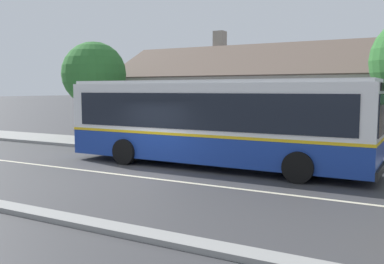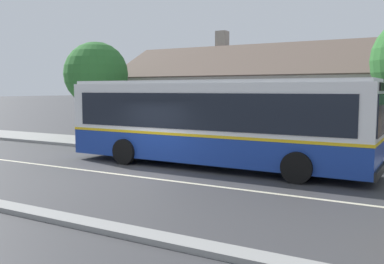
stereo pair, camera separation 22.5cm
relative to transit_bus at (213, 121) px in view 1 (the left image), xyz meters
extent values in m
plane|color=#38383A|center=(-1.75, -2.90, -1.75)|extent=(300.00, 300.00, 0.00)
cube|color=gray|center=(-1.75, 3.10, -1.67)|extent=(60.00, 3.00, 0.15)
cube|color=gray|center=(-1.75, -7.65, -1.69)|extent=(60.00, 0.50, 0.12)
cube|color=beige|center=(-1.75, -2.90, -1.75)|extent=(60.00, 0.16, 0.01)
cube|color=gray|center=(1.24, 10.48, 0.05)|extent=(22.84, 8.17, 3.60)
cube|color=brown|center=(1.24, 8.44, 2.85)|extent=(23.44, 4.16, 2.14)
cube|color=brown|center=(1.24, 12.52, 2.85)|extent=(23.44, 4.16, 2.14)
cube|color=gray|center=(-5.04, 11.30, 4.35)|extent=(0.70, 0.70, 1.20)
cube|color=black|center=(-6.76, 6.36, 0.23)|extent=(1.10, 0.06, 1.30)
cube|color=black|center=(-1.43, 6.36, 0.23)|extent=(1.10, 0.06, 1.30)
cube|color=black|center=(3.90, 6.36, 0.23)|extent=(1.10, 0.06, 1.30)
cube|color=#4C3323|center=(4.66, 6.36, -0.70)|extent=(1.00, 0.06, 2.10)
cube|color=navy|center=(-0.02, 0.00, -0.98)|extent=(11.69, 2.62, 0.98)
cube|color=gold|center=(-0.02, 0.00, -0.44)|extent=(11.71, 2.64, 0.10)
cube|color=white|center=(-0.02, 0.00, 0.50)|extent=(11.69, 2.62, 1.78)
cube|color=white|center=(-0.02, 0.00, 1.45)|extent=(11.45, 2.50, 0.12)
cube|color=black|center=(0.00, 1.26, 0.40)|extent=(10.73, 0.14, 1.28)
cube|color=black|center=(-0.03, -1.27, 0.40)|extent=(10.73, 0.14, 1.28)
cube|color=black|center=(5.83, -0.06, 0.40)|extent=(0.06, 2.20, 1.28)
cube|color=black|center=(5.83, -0.06, 1.25)|extent=(0.06, 1.75, 0.24)
cube|color=black|center=(5.85, -0.06, -1.35)|extent=(0.11, 2.50, 0.28)
cube|color=#192D99|center=(-1.46, 1.28, -0.98)|extent=(3.27, 0.06, 0.69)
cube|color=black|center=(4.54, 1.22, -0.22)|extent=(0.90, 0.04, 2.51)
cylinder|color=black|center=(3.61, 1.21, -1.25)|extent=(1.00, 0.29, 1.00)
cylinder|color=black|center=(3.59, -1.29, -1.25)|extent=(1.00, 0.29, 1.00)
cylinder|color=black|center=(-3.21, 1.28, -1.25)|extent=(1.00, 0.29, 1.00)
cylinder|color=black|center=(-3.24, -1.22, -1.25)|extent=(1.00, 0.29, 1.00)
cube|color=brown|center=(-5.55, 2.64, -1.15)|extent=(1.67, 0.10, 0.04)
cube|color=brown|center=(-5.55, 2.50, -1.15)|extent=(1.67, 0.10, 0.04)
cube|color=brown|center=(-5.55, 2.36, -1.15)|extent=(1.67, 0.10, 0.04)
cube|color=brown|center=(-5.55, 2.23, -0.85)|extent=(1.67, 0.04, 0.10)
cube|color=brown|center=(-5.55, 2.23, -0.71)|extent=(1.67, 0.04, 0.10)
cube|color=black|center=(-4.88, 2.50, -1.37)|extent=(0.08, 0.43, 0.45)
cube|color=black|center=(-6.21, 2.50, -1.37)|extent=(0.08, 0.43, 0.45)
cube|color=brown|center=(-0.87, 3.06, -1.15)|extent=(1.52, 0.10, 0.04)
cube|color=brown|center=(-0.87, 2.92, -1.15)|extent=(1.52, 0.10, 0.04)
cube|color=brown|center=(-0.87, 2.78, -1.15)|extent=(1.52, 0.10, 0.04)
cube|color=brown|center=(-0.87, 2.65, -0.85)|extent=(1.52, 0.04, 0.10)
cube|color=brown|center=(-0.87, 2.65, -0.71)|extent=(1.52, 0.04, 0.10)
cube|color=black|center=(-0.26, 2.92, -1.37)|extent=(0.08, 0.43, 0.45)
cube|color=black|center=(-1.47, 2.92, -1.37)|extent=(0.08, 0.43, 0.45)
cylinder|color=#4C3828|center=(-9.35, 4.04, -0.44)|extent=(0.31, 0.31, 2.62)
sphere|color=#2D6B2D|center=(-9.35, 4.04, 2.03)|extent=(3.57, 3.57, 3.57)
cylinder|color=slate|center=(-9.13, 3.32, -1.22)|extent=(0.06, 0.06, 0.75)
cylinder|color=slate|center=(-8.03, 3.32, -1.22)|extent=(0.06, 0.06, 0.75)
cylinder|color=slate|center=(-8.58, 3.32, -0.85)|extent=(1.10, 0.06, 0.06)
camera|label=1|loc=(7.01, -14.38, 1.17)|focal=40.00mm
camera|label=2|loc=(7.21, -14.28, 1.17)|focal=40.00mm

